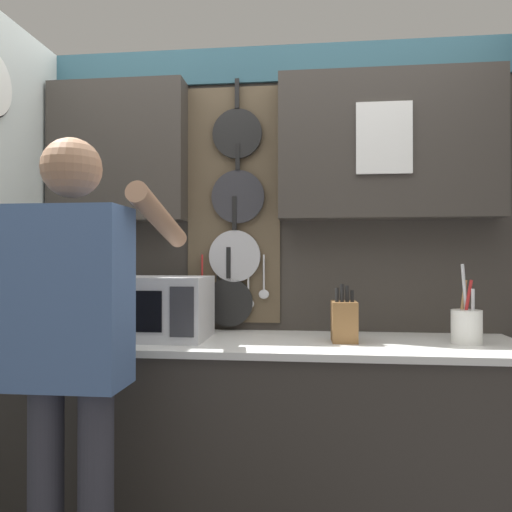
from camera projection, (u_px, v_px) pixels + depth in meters
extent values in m
cube|color=#38332D|center=(263.00, 442.00, 2.26)|extent=(2.26, 0.62, 0.87)
cube|color=white|center=(263.00, 343.00, 2.26)|extent=(2.29, 0.65, 0.03)
cube|color=#38332D|center=(269.00, 275.00, 2.59)|extent=(2.86, 0.04, 2.37)
cube|color=#2D5666|center=(268.00, 64.00, 2.57)|extent=(2.82, 0.02, 0.19)
cube|color=#38332D|center=(118.00, 152.00, 2.58)|extent=(0.71, 0.16, 0.72)
cube|color=#38332D|center=(389.00, 145.00, 2.43)|extent=(1.07, 0.16, 0.72)
cube|color=brown|center=(234.00, 205.00, 2.59)|extent=(0.48, 0.01, 1.22)
cylinder|color=black|center=(237.00, 134.00, 2.56)|extent=(0.26, 0.02, 0.26)
cube|color=black|center=(237.00, 94.00, 2.56)|extent=(0.02, 0.02, 0.15)
cylinder|color=#2D2D33|center=(238.00, 197.00, 2.56)|extent=(0.27, 0.02, 0.27)
cube|color=black|center=(238.00, 157.00, 2.55)|extent=(0.02, 0.02, 0.13)
cylinder|color=#B7B7BC|center=(235.00, 256.00, 2.56)|extent=(0.27, 0.02, 0.27)
cube|color=black|center=(234.00, 213.00, 2.55)|extent=(0.02, 0.02, 0.17)
cylinder|color=black|center=(229.00, 302.00, 2.56)|extent=(0.25, 0.02, 0.25)
cube|color=black|center=(229.00, 263.00, 2.55)|extent=(0.02, 0.02, 0.16)
cylinder|color=red|center=(202.00, 272.00, 2.58)|extent=(0.01, 0.01, 0.18)
ellipsoid|color=red|center=(202.00, 291.00, 2.58)|extent=(0.04, 0.01, 0.04)
cylinder|color=black|center=(217.00, 277.00, 2.57)|extent=(0.01, 0.01, 0.23)
ellipsoid|color=black|center=(217.00, 302.00, 2.57)|extent=(0.06, 0.01, 0.05)
cylinder|color=silver|center=(233.00, 273.00, 2.56)|extent=(0.01, 0.01, 0.19)
ellipsoid|color=silver|center=(233.00, 294.00, 2.56)|extent=(0.04, 0.01, 0.03)
cylinder|color=silver|center=(248.00, 277.00, 2.55)|extent=(0.01, 0.01, 0.23)
ellipsoid|color=silver|center=(248.00, 304.00, 2.55)|extent=(0.06, 0.01, 0.05)
cylinder|color=silver|center=(264.00, 273.00, 2.54)|extent=(0.01, 0.01, 0.19)
ellipsoid|color=silver|center=(264.00, 294.00, 2.54)|extent=(0.05, 0.01, 0.05)
cube|color=white|center=(384.00, 138.00, 2.35)|extent=(0.26, 0.02, 0.34)
cube|color=silver|center=(157.00, 307.00, 2.31)|extent=(0.47, 0.35, 0.29)
cube|color=black|center=(132.00, 311.00, 2.13)|extent=(0.26, 0.01, 0.18)
cube|color=#333338|center=(182.00, 312.00, 2.11)|extent=(0.10, 0.01, 0.21)
cube|color=brown|center=(344.00, 321.00, 2.21)|extent=(0.11, 0.15, 0.18)
cylinder|color=black|center=(337.00, 295.00, 2.18)|extent=(0.02, 0.03, 0.06)
cylinder|color=black|center=(342.00, 293.00, 2.18)|extent=(0.02, 0.03, 0.08)
cylinder|color=black|center=(347.00, 294.00, 2.18)|extent=(0.02, 0.03, 0.07)
cylinder|color=black|center=(352.00, 296.00, 2.17)|extent=(0.02, 0.02, 0.05)
cylinder|color=white|center=(467.00, 327.00, 2.15)|extent=(0.13, 0.13, 0.15)
cylinder|color=silver|center=(473.00, 310.00, 2.14)|extent=(0.02, 0.03, 0.18)
cylinder|color=tan|center=(463.00, 305.00, 2.18)|extent=(0.05, 0.03, 0.22)
cylinder|color=silver|center=(465.00, 297.00, 2.16)|extent=(0.05, 0.05, 0.29)
cylinder|color=red|center=(467.00, 305.00, 2.16)|extent=(0.05, 0.02, 0.22)
cylinder|color=#383842|center=(46.00, 506.00, 1.72)|extent=(0.12, 0.12, 0.83)
cylinder|color=#383842|center=(96.00, 509.00, 1.70)|extent=(0.12, 0.12, 0.83)
cube|color=#4C6B9E|center=(71.00, 297.00, 1.71)|extent=(0.38, 0.22, 0.62)
sphere|color=#A87A5B|center=(72.00, 168.00, 1.72)|extent=(0.21, 0.21, 0.21)
cylinder|color=#4C6B9E|center=(13.00, 284.00, 1.77)|extent=(0.08, 0.19, 0.56)
cylinder|color=#A87A5B|center=(160.00, 218.00, 1.96)|extent=(0.08, 0.55, 0.22)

